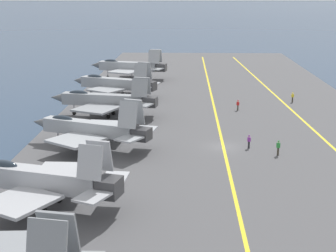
# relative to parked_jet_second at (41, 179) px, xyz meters

# --- Properties ---
(ground_plane) EXTENTS (2000.00, 2000.00, 0.00)m
(ground_plane) POSITION_rel_parked_jet_second_xyz_m (19.03, -17.40, -3.05)
(ground_plane) COLOR navy
(carrier_deck) EXTENTS (197.74, 49.23, 0.40)m
(carrier_deck) POSITION_rel_parked_jet_second_xyz_m (19.03, -17.40, -2.85)
(carrier_deck) COLOR #4C4C4F
(carrier_deck) RESTS_ON ground
(deck_stripe_foul_line) EXTENTS (177.74, 9.57, 0.01)m
(deck_stripe_foul_line) POSITION_rel_parked_jet_second_xyz_m (19.03, -30.94, -2.65)
(deck_stripe_foul_line) COLOR yellow
(deck_stripe_foul_line) RESTS_ON carrier_deck
(deck_stripe_centerline) EXTENTS (177.96, 0.36, 0.01)m
(deck_stripe_centerline) POSITION_rel_parked_jet_second_xyz_m (19.03, -17.40, -2.65)
(deck_stripe_centerline) COLOR yellow
(deck_stripe_centerline) RESTS_ON carrier_deck
(parked_jet_second) EXTENTS (13.31, 15.60, 6.53)m
(parked_jet_second) POSITION_rel_parked_jet_second_xyz_m (0.00, 0.00, 0.00)
(parked_jet_second) COLOR #A8AAAF
(parked_jet_second) RESTS_ON carrier_deck
(parked_jet_third) EXTENTS (12.95, 16.51, 6.43)m
(parked_jet_third) POSITION_rel_parked_jet_second_xyz_m (18.23, -1.13, -0.22)
(parked_jet_third) COLOR #9EA3A8
(parked_jet_third) RESTS_ON carrier_deck
(parked_jet_fourth) EXTENTS (13.97, 17.13, 6.21)m
(parked_jet_fourth) POSITION_rel_parked_jet_second_xyz_m (34.30, -0.29, -0.06)
(parked_jet_fourth) COLOR gray
(parked_jet_fourth) RESTS_ON carrier_deck
(parked_jet_fifth) EXTENTS (12.19, 16.82, 6.53)m
(parked_jet_fifth) POSITION_rel_parked_jet_second_xyz_m (49.67, 0.31, -0.20)
(parked_jet_fifth) COLOR #93999E
(parked_jet_fifth) RESTS_ON carrier_deck
(parked_jet_sixth) EXTENTS (13.40, 17.14, 6.58)m
(parked_jet_sixth) POSITION_rel_parked_jet_second_xyz_m (68.63, -0.32, 0.16)
(parked_jet_sixth) COLOR #9EA3A8
(parked_jet_sixth) RESTS_ON carrier_deck
(crew_red_vest) EXTENTS (0.45, 0.45, 1.69)m
(crew_red_vest) POSITION_rel_parked_jet_second_xyz_m (39.20, -21.09, -1.72)
(crew_red_vest) COLOR #4C473D
(crew_red_vest) RESTS_ON carrier_deck
(crew_purple_vest) EXTENTS (0.28, 0.39, 1.70)m
(crew_purple_vest) POSITION_rel_parked_jet_second_xyz_m (18.52, -20.48, -1.72)
(crew_purple_vest) COLOR #232328
(crew_purple_vest) RESTS_ON carrier_deck
(crew_yellow_vest) EXTENTS (0.34, 0.43, 1.78)m
(crew_yellow_vest) POSITION_rel_parked_jet_second_xyz_m (45.68, -31.14, -1.68)
(crew_yellow_vest) COLOR #383328
(crew_yellow_vest) RESTS_ON carrier_deck
(crew_green_vest) EXTENTS (0.46, 0.44, 1.84)m
(crew_green_vest) POSITION_rel_parked_jet_second_xyz_m (15.86, -23.58, -1.64)
(crew_green_vest) COLOR #383328
(crew_green_vest) RESTS_ON carrier_deck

